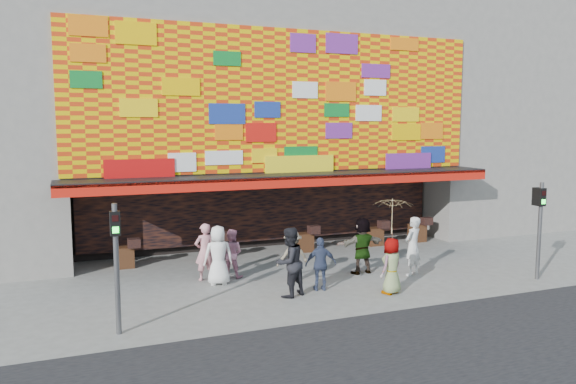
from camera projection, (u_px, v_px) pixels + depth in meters
The scene contains 16 objects.
ground at pixel (335, 287), 16.42m from camera, with size 90.00×90.00×0.00m, color slate.
road_strip at pixel (490, 381), 10.41m from camera, with size 30.00×8.00×0.02m, color black.
shop_building at pixel (249, 112), 23.34m from camera, with size 15.20×9.40×10.00m.
neighbor_right at pixel (500, 99), 27.82m from camera, with size 11.00×8.00×12.00m, color gray.
signal_left at pixel (116, 254), 12.55m from camera, with size 0.22×0.20×3.00m.
signal_right at pixel (540, 220), 17.07m from camera, with size 0.22×0.20×3.00m.
ped_a at pixel (218, 255), 16.62m from camera, with size 0.87×0.56×1.77m, color white.
ped_b at pixel (205, 252), 17.10m from camera, with size 0.64×0.42×1.76m, color pink.
ped_c at pixel (289, 262), 15.43m from camera, with size 0.94×0.73×1.94m, color black.
ped_d at pixel (293, 256), 16.95m from camera, with size 1.01×0.58×1.56m, color #786C57.
ped_e at pixel (321, 264), 16.04m from camera, with size 0.90×0.38×1.54m, color #374261.
ped_f at pixel (362, 245), 17.86m from camera, with size 1.68×0.53×1.81m, color gray.
ped_g at pixel (392, 266), 15.73m from camera, with size 0.77×0.50×1.59m, color gray.
ped_h at pixel (413, 246), 17.64m from camera, with size 0.68×0.45×1.87m, color silver.
ped_i at pixel (231, 253), 17.40m from camera, with size 0.74×0.58×1.52m, color #C27D98.
parasol at pixel (393, 216), 15.56m from camera, with size 1.11×1.13×1.96m.
Camera 1 is at (-7.13, -14.35, 4.74)m, focal length 35.00 mm.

